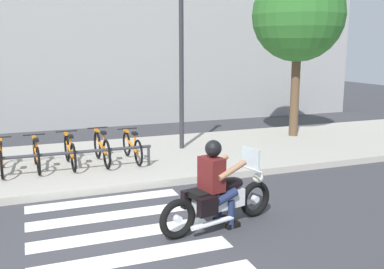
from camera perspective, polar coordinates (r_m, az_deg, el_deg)
ground_plane at (r=6.93m, az=-10.92°, el=-12.89°), size 48.00×48.00×0.00m
sidewalk at (r=10.82m, az=-14.82°, el=-3.75°), size 24.00×4.40×0.15m
crosswalk_stripe_1 at (r=6.26m, az=-7.47°, el=-15.51°), size 2.80×0.40×0.01m
crosswalk_stripe_2 at (r=6.97m, az=-9.05°, el=-12.66°), size 2.80×0.40×0.01m
crosswalk_stripe_3 at (r=7.69m, az=-10.30°, el=-10.33°), size 2.80×0.40×0.01m
crosswalk_stripe_4 at (r=8.43m, az=-11.32°, el=-8.41°), size 2.80×0.40×0.01m
motorcycle at (r=7.01m, az=3.60°, el=-8.43°), size 2.13×0.85×1.21m
rider at (r=6.85m, az=3.10°, el=-5.68°), size 0.71×0.64×1.43m
bicycle_2 at (r=10.26m, az=-23.56°, el=-2.78°), size 0.48×1.63×0.73m
bicycle_3 at (r=10.24m, az=-19.57°, el=-2.47°), size 0.48×1.56×0.74m
bicycle_4 at (r=10.28m, az=-15.58°, el=-2.13°), size 0.48×1.63×0.77m
bicycle_5 at (r=10.36m, az=-11.65°, el=-1.77°), size 0.48×1.69×0.80m
bicycle_6 at (r=10.49m, az=-7.79°, el=-1.61°), size 0.48×1.62×0.74m
bike_rack at (r=9.69m, az=-19.51°, el=-2.74°), size 4.89×0.07×0.49m
street_lamp at (r=11.47m, az=-1.40°, el=10.98°), size 0.28×0.28×4.57m
tree_near_rack at (r=13.57m, az=13.67°, el=14.76°), size 2.70×2.70×5.08m
building_backdrop at (r=16.17m, az=-17.75°, el=13.74°), size 24.00×1.20×7.29m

